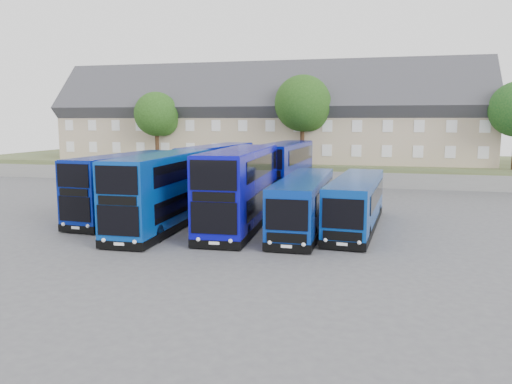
{
  "coord_description": "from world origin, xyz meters",
  "views": [
    {
      "loc": [
        9.63,
        -25.83,
        6.59
      ],
      "look_at": [
        2.41,
        3.69,
        2.2
      ],
      "focal_mm": 35.0,
      "sensor_mm": 36.0,
      "label": 1
    }
  ],
  "objects_px": {
    "dd_front_left": "(126,187)",
    "tree_mid": "(304,106)",
    "dd_front_mid": "(163,193)",
    "tree_west": "(158,116)",
    "coach_east_a": "(304,204)"
  },
  "relations": [
    {
      "from": "dd_front_left",
      "to": "tree_mid",
      "type": "distance_m",
      "value": 23.69
    },
    {
      "from": "coach_east_a",
      "to": "dd_front_mid",
      "type": "bearing_deg",
      "value": -168.74
    },
    {
      "from": "dd_front_left",
      "to": "tree_mid",
      "type": "relative_size",
      "value": 1.19
    },
    {
      "from": "coach_east_a",
      "to": "dd_front_left",
      "type": "bearing_deg",
      "value": 175.88
    },
    {
      "from": "dd_front_left",
      "to": "dd_front_mid",
      "type": "height_order",
      "value": "dd_front_mid"
    },
    {
      "from": "coach_east_a",
      "to": "tree_west",
      "type": "height_order",
      "value": "tree_west"
    },
    {
      "from": "dd_front_mid",
      "to": "tree_west",
      "type": "relative_size",
      "value": 1.49
    },
    {
      "from": "tree_mid",
      "to": "coach_east_a",
      "type": "bearing_deg",
      "value": -81.62
    },
    {
      "from": "dd_front_mid",
      "to": "tree_west",
      "type": "distance_m",
      "value": 25.99
    },
    {
      "from": "dd_front_mid",
      "to": "dd_front_left",
      "type": "bearing_deg",
      "value": 145.17
    },
    {
      "from": "tree_west",
      "to": "tree_mid",
      "type": "height_order",
      "value": "tree_mid"
    },
    {
      "from": "coach_east_a",
      "to": "tree_west",
      "type": "relative_size",
      "value": 1.53
    },
    {
      "from": "coach_east_a",
      "to": "tree_mid",
      "type": "bearing_deg",
      "value": 98.31
    },
    {
      "from": "tree_west",
      "to": "tree_mid",
      "type": "distance_m",
      "value": 16.04
    },
    {
      "from": "dd_front_mid",
      "to": "coach_east_a",
      "type": "distance_m",
      "value": 8.6
    }
  ]
}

